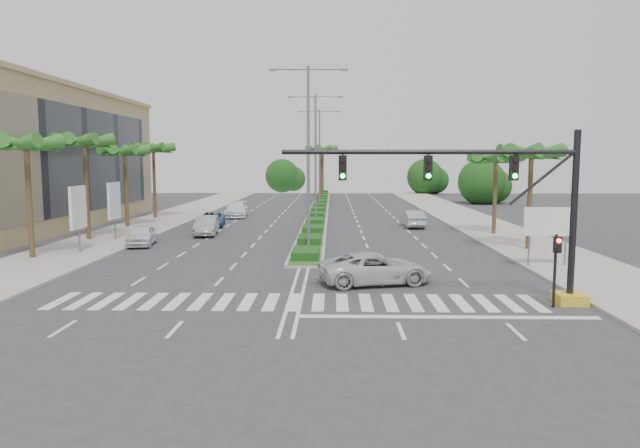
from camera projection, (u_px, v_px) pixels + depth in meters
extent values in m
plane|color=#333335|center=(295.00, 302.00, 24.06)|extent=(160.00, 160.00, 0.00)
cube|color=gray|center=(510.00, 238.00, 43.59)|extent=(6.00, 120.00, 0.15)
cube|color=gray|center=(116.00, 236.00, 44.25)|extent=(6.00, 120.00, 0.15)
cube|color=gray|center=(319.00, 209.00, 68.75)|extent=(2.20, 75.00, 0.20)
cube|color=#2E591E|center=(319.00, 208.00, 68.74)|extent=(1.80, 75.00, 0.04)
cube|color=tan|center=(17.00, 160.00, 49.78)|extent=(12.00, 36.00, 12.00)
cube|color=gold|center=(570.00, 298.00, 23.78)|extent=(1.20, 1.20, 0.45)
cylinder|color=black|center=(574.00, 216.00, 23.39)|extent=(0.28, 0.28, 7.00)
cylinder|color=black|center=(429.00, 152.00, 23.23)|extent=(12.00, 0.20, 0.20)
cylinder|color=black|center=(541.00, 179.00, 23.26)|extent=(2.53, 0.12, 2.15)
cube|color=black|center=(514.00, 168.00, 23.23)|extent=(0.32, 0.24, 1.00)
cylinder|color=#19E533|center=(515.00, 176.00, 23.13)|extent=(0.20, 0.06, 0.20)
cube|color=black|center=(428.00, 168.00, 23.31)|extent=(0.32, 0.24, 1.00)
cylinder|color=#19E533|center=(429.00, 176.00, 23.20)|extent=(0.20, 0.06, 0.20)
cube|color=black|center=(343.00, 168.00, 23.38)|extent=(0.32, 0.24, 1.00)
cylinder|color=#19E533|center=(343.00, 176.00, 23.28)|extent=(0.20, 0.06, 0.20)
cylinder|color=black|center=(555.00, 271.00, 23.06)|extent=(0.12, 0.12, 3.00)
cube|color=black|center=(558.00, 245.00, 22.79)|extent=(0.28, 0.22, 0.65)
cylinder|color=red|center=(559.00, 241.00, 22.64)|extent=(0.18, 0.05, 0.18)
cylinder|color=slate|center=(529.00, 243.00, 31.58)|extent=(0.10, 0.10, 2.80)
cylinder|color=slate|center=(565.00, 243.00, 31.53)|extent=(0.10, 0.10, 2.80)
cube|color=#0C6638|center=(548.00, 222.00, 31.42)|extent=(2.60, 0.08, 1.50)
cube|color=white|center=(549.00, 222.00, 31.37)|extent=(2.70, 0.02, 1.60)
cylinder|color=slate|center=(79.00, 233.00, 36.13)|extent=(0.12, 0.12, 2.80)
cube|color=white|center=(78.00, 207.00, 35.96)|extent=(0.18, 2.10, 2.70)
cube|color=#D8594C|center=(78.00, 207.00, 35.96)|extent=(0.12, 2.00, 2.60)
cylinder|color=slate|center=(115.00, 222.00, 42.10)|extent=(0.12, 0.12, 2.80)
cube|color=white|center=(114.00, 201.00, 41.92)|extent=(0.18, 2.10, 2.70)
cube|color=#D8594C|center=(114.00, 201.00, 41.92)|extent=(0.12, 2.00, 2.60)
cylinder|color=brown|center=(29.00, 202.00, 33.96)|extent=(0.32, 0.32, 7.00)
sphere|color=brown|center=(26.00, 144.00, 33.58)|extent=(0.70, 0.70, 0.70)
cone|color=#23611E|center=(45.00, 146.00, 33.56)|extent=(0.90, 3.62, 1.50)
cone|color=#23611E|center=(45.00, 146.00, 34.43)|extent=(3.39, 2.96, 1.50)
cone|color=#23611E|center=(32.00, 146.00, 34.66)|extent=(3.73, 1.68, 1.50)
cone|color=#23611E|center=(14.00, 146.00, 34.08)|extent=(2.38, 3.65, 1.50)
cone|color=#23611E|center=(5.00, 146.00, 33.14)|extent=(2.38, 3.65, 1.50)
cone|color=#23611E|center=(12.00, 146.00, 32.53)|extent=(3.73, 1.68, 1.50)
cone|color=#23611E|center=(30.00, 146.00, 32.72)|extent=(3.39, 2.96, 1.50)
cylinder|color=brown|center=(87.00, 191.00, 41.88)|extent=(0.32, 0.32, 7.40)
sphere|color=brown|center=(85.00, 142.00, 41.48)|extent=(0.70, 0.70, 0.70)
cone|color=#23611E|center=(100.00, 143.00, 41.47)|extent=(0.90, 3.62, 1.50)
cone|color=#23611E|center=(99.00, 143.00, 42.33)|extent=(3.39, 2.96, 1.50)
cone|color=#23611E|center=(88.00, 144.00, 42.56)|extent=(3.73, 1.68, 1.50)
cone|color=#23611E|center=(74.00, 143.00, 41.99)|extent=(2.38, 3.65, 1.50)
cone|color=#23611E|center=(68.00, 143.00, 41.04)|extent=(2.38, 3.65, 1.50)
cone|color=#23611E|center=(75.00, 143.00, 40.43)|extent=(3.73, 1.68, 1.50)
cone|color=#23611E|center=(89.00, 143.00, 40.62)|extent=(3.39, 2.96, 1.50)
cylinder|color=brown|center=(126.00, 190.00, 49.86)|extent=(0.32, 0.32, 6.80)
sphere|color=brown|center=(125.00, 152.00, 49.50)|extent=(0.70, 0.70, 0.70)
cone|color=#23611E|center=(137.00, 153.00, 49.48)|extent=(0.90, 3.62, 1.50)
cone|color=#23611E|center=(136.00, 153.00, 50.35)|extent=(3.39, 2.96, 1.50)
cone|color=#23611E|center=(126.00, 153.00, 50.58)|extent=(3.73, 1.68, 1.50)
cone|color=#23611E|center=(115.00, 153.00, 50.00)|extent=(2.38, 3.65, 1.50)
cone|color=#23611E|center=(111.00, 153.00, 49.05)|extent=(2.38, 3.65, 1.50)
cone|color=#23611E|center=(117.00, 153.00, 48.45)|extent=(3.73, 1.68, 1.50)
cone|color=#23611E|center=(129.00, 153.00, 48.64)|extent=(3.39, 2.96, 1.50)
cylinder|color=brown|center=(154.00, 184.00, 57.79)|extent=(0.32, 0.32, 7.20)
sphere|color=brown|center=(153.00, 149.00, 57.40)|extent=(0.70, 0.70, 0.70)
cone|color=#23611E|center=(164.00, 150.00, 57.39)|extent=(0.90, 3.62, 1.50)
cone|color=#23611E|center=(163.00, 150.00, 58.25)|extent=(3.39, 2.96, 1.50)
cone|color=#23611E|center=(154.00, 150.00, 58.48)|extent=(3.73, 1.68, 1.50)
cone|color=#23611E|center=(145.00, 150.00, 57.91)|extent=(2.38, 3.65, 1.50)
cone|color=#23611E|center=(142.00, 150.00, 56.96)|extent=(2.38, 3.65, 1.50)
cone|color=#23611E|center=(147.00, 150.00, 56.35)|extent=(3.73, 1.68, 1.50)
cone|color=#23611E|center=(157.00, 150.00, 56.54)|extent=(3.39, 2.96, 1.50)
cylinder|color=brown|center=(530.00, 202.00, 37.29)|extent=(0.32, 0.32, 6.50)
sphere|color=brown|center=(532.00, 153.00, 36.94)|extent=(0.70, 0.70, 0.70)
cone|color=#23611E|center=(549.00, 155.00, 36.92)|extent=(0.90, 3.62, 1.50)
cone|color=#23611E|center=(537.00, 155.00, 37.79)|extent=(3.39, 2.96, 1.50)
cone|color=#23611E|center=(522.00, 155.00, 38.02)|extent=(3.73, 1.68, 1.50)
cone|color=#23611E|center=(514.00, 155.00, 37.44)|extent=(2.38, 3.65, 1.50)
cone|color=#23611E|center=(518.00, 155.00, 36.50)|extent=(2.38, 3.65, 1.50)
cone|color=#23611E|center=(533.00, 155.00, 35.89)|extent=(3.73, 1.68, 1.50)
cone|color=#23611E|center=(547.00, 155.00, 36.08)|extent=(3.39, 2.96, 1.50)
cylinder|color=brown|center=(495.00, 196.00, 45.25)|extent=(0.32, 0.32, 6.20)
sphere|color=brown|center=(496.00, 158.00, 44.92)|extent=(0.70, 0.70, 0.70)
cone|color=#23611E|center=(510.00, 160.00, 44.91)|extent=(0.90, 3.62, 1.50)
cone|color=#23611E|center=(502.00, 160.00, 45.77)|extent=(3.39, 2.96, 1.50)
cone|color=#23611E|center=(489.00, 160.00, 46.00)|extent=(3.73, 1.68, 1.50)
cone|color=#23611E|center=(482.00, 160.00, 45.43)|extent=(2.38, 3.65, 1.50)
cone|color=#23611E|center=(485.00, 160.00, 44.48)|extent=(2.38, 3.65, 1.50)
cone|color=#23611E|center=(497.00, 160.00, 43.87)|extent=(3.73, 1.68, 1.50)
cone|color=#23611E|center=(508.00, 160.00, 44.06)|extent=(3.39, 2.96, 1.50)
cylinder|color=brown|center=(321.00, 176.00, 78.28)|extent=(0.32, 0.32, 7.50)
sphere|color=brown|center=(321.00, 150.00, 77.87)|extent=(0.70, 0.70, 0.70)
cone|color=#23611E|center=(329.00, 150.00, 77.86)|extent=(0.90, 3.62, 1.50)
cone|color=#23611E|center=(326.00, 150.00, 78.72)|extent=(3.39, 2.96, 1.50)
cone|color=#23611E|center=(319.00, 150.00, 78.95)|extent=(3.73, 1.68, 1.50)
cone|color=#23611E|center=(314.00, 150.00, 78.38)|extent=(2.38, 3.65, 1.50)
cone|color=#23611E|center=(314.00, 150.00, 77.43)|extent=(2.38, 3.65, 1.50)
cone|color=#23611E|center=(319.00, 150.00, 76.82)|extent=(3.73, 1.68, 1.50)
cone|color=#23611E|center=(326.00, 150.00, 77.01)|extent=(3.39, 2.96, 1.50)
cylinder|color=brown|center=(323.00, 174.00, 93.18)|extent=(0.32, 0.32, 7.50)
sphere|color=brown|center=(323.00, 151.00, 92.78)|extent=(0.70, 0.70, 0.70)
cone|color=#23611E|center=(330.00, 152.00, 92.76)|extent=(0.90, 3.62, 1.50)
cone|color=#23611E|center=(327.00, 152.00, 93.63)|extent=(3.39, 2.96, 1.50)
cone|color=#23611E|center=(321.00, 152.00, 93.86)|extent=(3.73, 1.68, 1.50)
cone|color=#23611E|center=(317.00, 152.00, 93.28)|extent=(2.38, 3.65, 1.50)
cone|color=#23611E|center=(317.00, 152.00, 92.33)|extent=(2.38, 3.65, 1.50)
cone|color=#23611E|center=(321.00, 152.00, 91.73)|extent=(3.73, 1.68, 1.50)
cone|color=#23611E|center=(327.00, 152.00, 91.92)|extent=(3.39, 2.96, 1.50)
cylinder|color=slate|center=(308.00, 160.00, 37.30)|extent=(0.20, 0.20, 12.00)
cylinder|color=slate|center=(290.00, 69.00, 36.67)|extent=(2.40, 0.10, 0.10)
cylinder|color=slate|center=(327.00, 69.00, 36.62)|extent=(2.40, 0.10, 0.10)
cube|color=slate|center=(273.00, 70.00, 36.70)|extent=(0.50, 0.25, 0.12)
cube|color=slate|center=(344.00, 70.00, 36.60)|extent=(0.50, 0.25, 0.12)
cylinder|color=slate|center=(316.00, 160.00, 53.19)|extent=(0.20, 0.20, 12.00)
cylinder|color=slate|center=(303.00, 97.00, 52.57)|extent=(2.40, 0.10, 0.10)
cylinder|color=slate|center=(329.00, 97.00, 52.52)|extent=(2.40, 0.10, 0.10)
cube|color=slate|center=(291.00, 97.00, 52.60)|extent=(0.50, 0.25, 0.12)
cube|color=slate|center=(340.00, 97.00, 52.50)|extent=(0.50, 0.25, 0.12)
cylinder|color=slate|center=(319.00, 160.00, 69.09)|extent=(0.20, 0.20, 12.00)
cylinder|color=slate|center=(309.00, 111.00, 68.47)|extent=(2.40, 0.10, 0.10)
cylinder|color=slate|center=(329.00, 111.00, 68.41)|extent=(2.40, 0.10, 0.10)
cube|color=slate|center=(300.00, 112.00, 68.50)|extent=(0.50, 0.25, 0.12)
cube|color=slate|center=(339.00, 112.00, 68.40)|extent=(0.50, 0.25, 0.12)
imported|color=white|center=(142.00, 235.00, 39.99)|extent=(2.23, 4.40, 1.44)
imported|color=#B0AFB4|center=(206.00, 225.00, 45.56)|extent=(2.14, 4.83, 1.54)
imported|color=#32629B|center=(212.00, 219.00, 51.41)|extent=(2.72, 4.93, 1.31)
imported|color=white|center=(237.00, 210.00, 60.00)|extent=(2.69, 5.63, 1.58)
imported|color=silver|center=(376.00, 268.00, 27.58)|extent=(5.90, 3.75, 1.52)
imported|color=silver|center=(413.00, 219.00, 50.94)|extent=(1.82, 4.67, 1.51)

